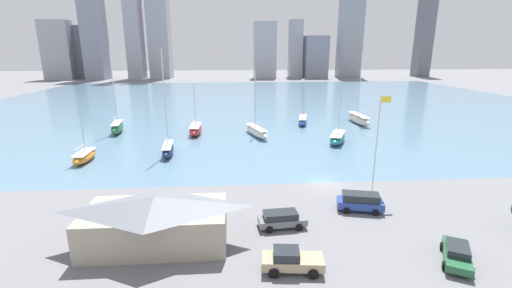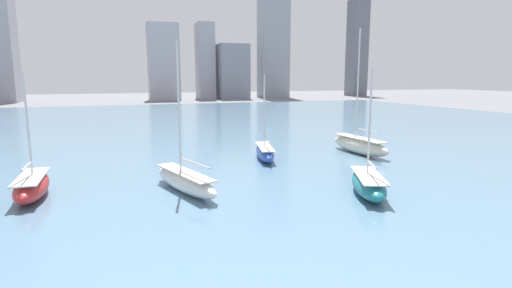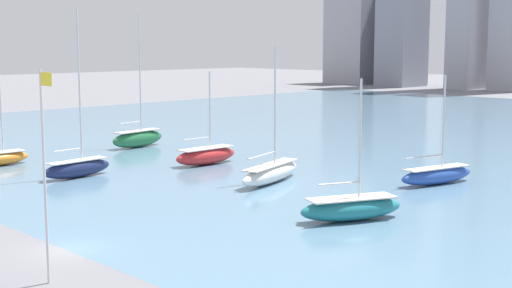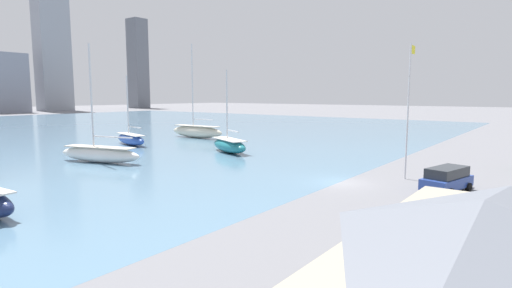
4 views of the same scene
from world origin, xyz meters
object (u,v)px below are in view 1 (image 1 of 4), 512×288
object	(u,v)px
parked_pickup_tan	(291,260)
sailboat_red	(195,129)
sailboat_white	(257,131)
sailboat_orange	(84,156)
parked_wagon_gray	(282,219)
sailboat_green	(117,127)
boat_shed	(156,220)
parked_sedan_green	(457,253)
flag_pole	(377,142)
sailboat_cream	(359,119)
sailboat_teal	(337,138)
parked_suv_blue	(360,201)
sailboat_navy	(168,149)
sailboat_blue	(303,120)

from	to	relation	value
parked_pickup_tan	sailboat_red	bearing A→B (deg)	20.53
sailboat_white	parked_pickup_tan	size ratio (longest dim) A/B	2.64
sailboat_orange	sailboat_red	xyz separation A→B (m)	(15.00, 16.21, 0.16)
sailboat_red	parked_wagon_gray	size ratio (longest dim) A/B	2.16
sailboat_orange	sailboat_green	bearing A→B (deg)	92.34
boat_shed	parked_sedan_green	xyz separation A→B (m)	(24.13, -4.47, -1.43)
sailboat_orange	parked_sedan_green	bearing A→B (deg)	-36.00
flag_pole	sailboat_cream	world-z (taller)	sailboat_cream
sailboat_red	parked_pickup_tan	bearing A→B (deg)	-75.12
sailboat_white	sailboat_teal	distance (m)	15.47
sailboat_orange	parked_pickup_tan	size ratio (longest dim) A/B	2.03
sailboat_orange	parked_suv_blue	world-z (taller)	sailboat_orange
flag_pole	parked_pickup_tan	bearing A→B (deg)	-131.49
sailboat_navy	parked_wagon_gray	world-z (taller)	sailboat_navy
sailboat_orange	parked_sedan_green	xyz separation A→B (m)	(39.72, -28.36, -0.05)
sailboat_green	sailboat_teal	size ratio (longest dim) A/B	1.60
sailboat_navy	parked_sedan_green	bearing A→B (deg)	-52.76
sailboat_blue	sailboat_teal	size ratio (longest dim) A/B	0.97
sailboat_blue	sailboat_red	xyz separation A→B (m)	(-23.31, -8.08, 0.10)
boat_shed	sailboat_blue	xyz separation A→B (m)	(22.72, 48.18, -1.32)
sailboat_white	sailboat_green	size ratio (longest dim) A/B	0.76
parked_pickup_tan	boat_shed	bearing A→B (deg)	73.30
sailboat_green	sailboat_teal	xyz separation A→B (m)	(42.14, -10.84, -0.26)
sailboat_blue	parked_sedan_green	distance (m)	52.68
sailboat_red	parked_pickup_tan	size ratio (longest dim) A/B	2.08
sailboat_red	parked_wagon_gray	distance (m)	39.81
flag_pole	parked_suv_blue	bearing A→B (deg)	-127.10
sailboat_red	parked_suv_blue	xyz separation A→B (m)	(20.42, -35.17, 0.03)
flag_pole	sailboat_orange	bearing A→B (deg)	158.63
sailboat_red	sailboat_teal	distance (m)	27.56
sailboat_green	sailboat_orange	distance (m)	18.62
flag_pole	sailboat_cream	size ratio (longest dim) A/B	0.74
sailboat_teal	parked_suv_blue	size ratio (longest dim) A/B	2.09
parked_sedan_green	sailboat_white	bearing A→B (deg)	135.80
sailboat_orange	sailboat_white	bearing A→B (deg)	26.72
sailboat_orange	parked_sedan_green	distance (m)	48.81
sailboat_white	sailboat_red	distance (m)	12.25
flag_pole	sailboat_blue	bearing A→B (deg)	90.12
sailboat_teal	parked_wagon_gray	world-z (taller)	sailboat_teal
boat_shed	sailboat_red	size ratio (longest dim) A/B	1.19
flag_pole	parked_suv_blue	world-z (taller)	flag_pole
flag_pole	parked_sedan_green	world-z (taller)	flag_pole
boat_shed	sailboat_teal	distance (m)	40.74
boat_shed	parked_wagon_gray	size ratio (longest dim) A/B	2.57
sailboat_white	sailboat_teal	size ratio (longest dim) A/B	1.22
sailboat_cream	parked_wagon_gray	world-z (taller)	sailboat_cream
boat_shed	sailboat_teal	world-z (taller)	sailboat_teal
flag_pole	sailboat_blue	distance (m)	39.68
sailboat_blue	sailboat_navy	bearing A→B (deg)	-126.86
sailboat_orange	sailboat_navy	bearing A→B (deg)	10.69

